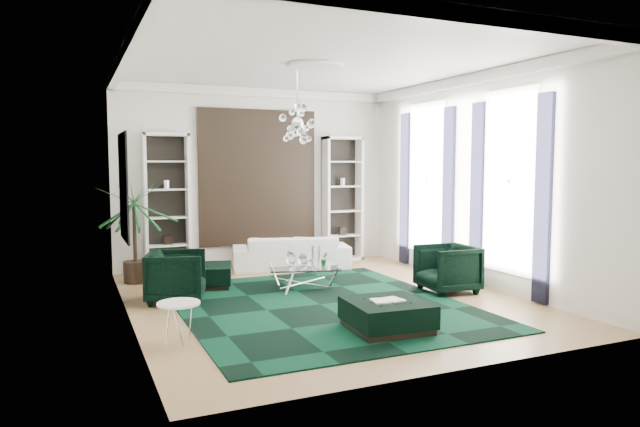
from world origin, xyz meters
name	(u,v)px	position (x,y,z in m)	size (l,w,h in m)	color
floor	(323,300)	(0.00, 0.00, -0.01)	(6.00, 7.00, 0.02)	tan
ceiling	(324,60)	(0.00, 0.00, 3.81)	(6.00, 7.00, 0.02)	white
wall_back	(257,177)	(0.00, 3.51, 1.90)	(6.00, 0.02, 3.80)	silver
wall_front	(462,192)	(0.00, -3.51, 1.90)	(6.00, 0.02, 3.80)	silver
wall_left	(125,185)	(-3.01, 0.00, 1.90)	(0.02, 7.00, 3.80)	silver
wall_right	(475,180)	(3.01, 0.00, 1.90)	(0.02, 7.00, 3.80)	silver
crown_molding	(324,67)	(0.00, 0.00, 3.70)	(6.00, 7.00, 0.18)	white
ceiling_medallion	(316,66)	(0.00, 0.30, 3.77)	(0.90, 0.90, 0.05)	white
tapestry	(258,177)	(0.00, 3.46, 1.90)	(2.50, 0.06, 2.80)	black
shelving_left	(167,204)	(-1.95, 3.31, 1.40)	(0.90, 0.38, 2.80)	white
shelving_right	(342,199)	(1.95, 3.31, 1.40)	(0.90, 0.38, 2.80)	white
painting	(124,187)	(-2.97, 0.60, 1.85)	(0.04, 1.30, 1.60)	black
window_near	(510,181)	(2.99, -0.90, 1.90)	(0.03, 1.10, 2.90)	white
curtain_near_a	(543,199)	(2.96, -1.68, 1.65)	(0.07, 0.30, 3.25)	black
curtain_near_b	(477,194)	(2.96, -0.12, 1.65)	(0.07, 0.30, 3.25)	black
window_far	(427,178)	(2.99, 1.50, 1.90)	(0.03, 1.10, 2.90)	white
curtain_far_a	(448,192)	(2.96, 0.72, 1.65)	(0.07, 0.30, 3.25)	black
curtain_far_b	(405,189)	(2.96, 2.28, 1.65)	(0.07, 0.30, 3.25)	black
rug	(320,305)	(-0.22, -0.36, 0.01)	(4.20, 5.00, 0.02)	black
sofa	(291,252)	(0.47, 2.71, 0.35)	(2.39, 0.94, 0.70)	white
armchair_left	(176,276)	(-2.21, 0.83, 0.41)	(0.87, 0.89, 0.81)	black
armchair_right	(447,269)	(2.15, -0.38, 0.41)	(0.87, 0.89, 0.81)	black
coffee_table	(303,276)	(0.02, 0.95, 0.21)	(1.20, 1.20, 0.41)	white
ottoman_side	(205,276)	(-1.56, 1.67, 0.20)	(0.90, 0.90, 0.40)	black
ottoman_front	(387,316)	(0.05, -1.94, 0.20)	(1.00, 1.00, 0.40)	black
book	(387,300)	(0.05, -1.94, 0.42)	(0.42, 0.28, 0.03)	white
side_table	(179,323)	(-2.55, -1.38, 0.25)	(0.52, 0.52, 0.50)	white
palm	(134,218)	(-2.65, 2.58, 1.20)	(1.50, 1.50, 2.40)	#165625
chandelier	(297,124)	(-0.26, 0.46, 2.85)	(0.80, 0.80, 0.72)	white
table_plant	(324,259)	(0.32, 0.70, 0.53)	(0.13, 0.11, 0.24)	#165625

